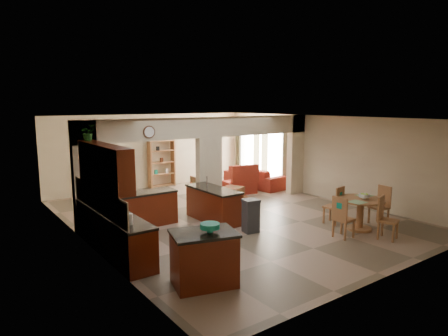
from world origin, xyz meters
TOP-DOWN VIEW (x-y plane):
  - floor at (0.00, 0.00)m, footprint 10.00×10.00m
  - ceiling at (0.00, 0.00)m, footprint 10.00×10.00m
  - wall_back at (0.00, 5.00)m, footprint 8.00×0.00m
  - wall_front at (0.00, -5.00)m, footprint 8.00×0.00m
  - wall_left at (-4.00, 0.00)m, footprint 0.00×10.00m
  - wall_right at (4.00, 0.00)m, footprint 0.00×10.00m
  - partition_left_pier at (-3.70, 1.00)m, footprint 0.60×0.25m
  - partition_center_pier at (0.00, 1.00)m, footprint 0.80×0.25m
  - partition_right_pier at (3.70, 1.00)m, footprint 0.60×0.25m
  - partition_header at (0.00, 1.00)m, footprint 8.00×0.25m
  - kitchen_counter at (-3.26, -0.25)m, footprint 2.52×3.29m
  - upper_cabinets at (-3.82, -0.80)m, footprint 0.35×2.40m
  - peninsula at (-0.60, -0.11)m, footprint 0.70×1.85m
  - wall_clock at (-2.00, 0.85)m, footprint 0.34×0.03m
  - rug at (1.20, 2.10)m, footprint 1.60×1.30m
  - fireplace at (-1.60, 4.83)m, footprint 1.60×0.35m
  - shelving_unit at (0.35, 4.82)m, footprint 1.00×0.32m
  - window_a at (3.97, 2.30)m, footprint 0.02×0.90m
  - window_b at (3.97, 4.00)m, footprint 0.02×0.90m
  - glazed_door at (3.97, 3.15)m, footprint 0.02×0.70m
  - drape_a_left at (3.93, 1.70)m, footprint 0.10×0.28m
  - drape_a_right at (3.93, 2.90)m, footprint 0.10×0.28m
  - drape_b_left at (3.93, 3.40)m, footprint 0.10×0.28m
  - drape_b_right at (3.93, 4.60)m, footprint 0.10×0.28m
  - ceiling_fan at (1.50, 3.00)m, footprint 1.00×1.00m
  - kitchen_island at (-2.96, -3.28)m, footprint 1.30×1.08m
  - teal_bowl at (-2.88, -3.35)m, footprint 0.35×0.35m
  - trash_can at (-0.40, -1.49)m, footprint 0.41×0.37m
  - dining_table at (1.98, -2.97)m, footprint 1.20×1.20m
  - fruit_bowl at (2.02, -3.05)m, footprint 0.28×0.28m
  - sofa at (3.30, 2.75)m, footprint 2.65×1.23m
  - chaise at (2.12, 2.22)m, footprint 1.19×1.04m
  - armchair at (0.85, 2.57)m, footprint 0.82×0.84m
  - ottoman at (1.29, 1.50)m, footprint 0.80×0.80m
  - plant at (-3.82, 0.18)m, footprint 0.37×0.33m
  - chair_north at (1.89, -2.28)m, footprint 0.49×0.49m
  - chair_east at (2.92, -2.96)m, footprint 0.46×0.46m
  - chair_south at (1.88, -3.73)m, footprint 0.53×0.53m
  - chair_west at (1.07, -3.11)m, footprint 0.44×0.44m

SIDE VIEW (x-z plane):
  - floor at x=0.00m, z-range 0.00..0.00m
  - rug at x=1.20m, z-range 0.00..0.01m
  - chaise at x=2.12m, z-range 0.00..0.42m
  - ottoman at x=1.29m, z-range 0.00..0.44m
  - armchair at x=0.85m, z-range 0.00..0.71m
  - sofa at x=3.30m, z-range 0.00..0.75m
  - trash_can at x=-0.40m, z-range 0.00..0.78m
  - peninsula at x=-0.60m, z-range 0.00..0.91m
  - kitchen_counter at x=-3.26m, z-range -0.27..1.20m
  - kitchen_island at x=-2.96m, z-range 0.00..0.98m
  - dining_table at x=1.98m, z-range 0.13..0.94m
  - chair_north at x=1.89m, z-range 0.04..1.07m
  - chair_east at x=2.92m, z-range 0.04..1.07m
  - chair_south at x=1.88m, z-range 0.04..1.07m
  - chair_west at x=1.07m, z-range 0.04..1.07m
  - fireplace at x=-1.60m, z-range 0.01..1.21m
  - fruit_bowl at x=2.02m, z-range 0.81..0.96m
  - shelving_unit at x=0.35m, z-range 0.00..1.80m
  - glazed_door at x=3.97m, z-range 0.00..2.10m
  - teal_bowl at x=-2.88m, z-range 0.98..1.14m
  - partition_center_pier at x=0.00m, z-range 0.00..2.20m
  - drape_a_left at x=3.93m, z-range 0.05..2.35m
  - drape_a_right at x=3.93m, z-range 0.05..2.35m
  - drape_b_left at x=3.93m, z-range 0.05..2.35m
  - drape_b_right at x=3.93m, z-range 0.05..2.35m
  - window_a at x=3.97m, z-range 0.25..2.15m
  - window_b at x=3.97m, z-range 0.25..2.15m
  - partition_left_pier at x=-3.70m, z-range 0.00..2.80m
  - partition_right_pier at x=3.70m, z-range 0.00..2.80m
  - wall_back at x=0.00m, z-range -2.60..5.40m
  - wall_front at x=0.00m, z-range -2.60..5.40m
  - wall_left at x=-4.00m, z-range -3.60..6.40m
  - wall_right at x=4.00m, z-range -3.60..6.40m
  - upper_cabinets at x=-3.82m, z-range 1.47..2.37m
  - wall_clock at x=-2.00m, z-range 2.28..2.62m
  - partition_header at x=0.00m, z-range 2.20..2.80m
  - plant at x=-3.82m, z-range 2.37..2.75m
  - ceiling_fan at x=1.50m, z-range 2.51..2.61m
  - ceiling at x=0.00m, z-range 2.80..2.80m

